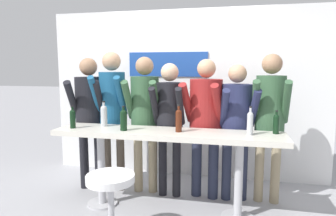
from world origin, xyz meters
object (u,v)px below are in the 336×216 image
Objects in this scene: tasting_table at (167,144)px; wine_bottle_3 at (73,118)px; person_center_right at (205,114)px; person_center at (170,115)px; person_far_left at (90,109)px; person_right at (236,118)px; person_far_right at (270,111)px; person_left at (112,105)px; wine_bottle_4 at (276,123)px; bar_stool at (111,197)px; wine_bottle_0 at (104,115)px; person_center_left at (145,109)px; wine_bottle_1 at (179,119)px; wine_bottle_2 at (124,119)px; wine_bottle_5 at (250,122)px.

wine_bottle_3 is (-1.10, -0.08, 0.27)m from tasting_table.
person_center is at bearing -160.98° from person_center_right.
person_far_left is 6.69× the size of wine_bottle_3.
person_right is 1.94m from wine_bottle_3.
person_right is 0.93× the size of person_far_right.
person_left is 7.28× the size of wine_bottle_4.
wine_bottle_0 reaches higher than bar_stool.
person_center_right is at bearing -3.54° from person_center_left.
person_left is at bearing -167.64° from person_center_right.
person_far_left is 2.30m from person_far_right.
wine_bottle_0 is 1.21× the size of wine_bottle_4.
wine_bottle_1 is (-0.62, -0.49, 0.04)m from person_right.
person_far_left is 0.84m from wine_bottle_2.
person_far_left is 2.09m from wine_bottle_5.
person_center_right is at bearing 137.27° from wine_bottle_5.
wine_bottle_4 reaches higher than tasting_table.
wine_bottle_5 is at bearing -22.67° from person_far_left.
person_center_left is at bearing 137.79° from wine_bottle_1.
person_center reaches higher than bar_stool.
bar_stool is at bearing -151.49° from wine_bottle_5.
person_right reaches higher than tasting_table.
person_center_left is at bearing 167.71° from person_center.
person_center is at bearing 166.72° from wine_bottle_4.
wine_bottle_2 is at bearing -132.87° from person_center.
wine_bottle_0 reaches higher than wine_bottle_1.
person_right is (1.16, 0.00, -0.07)m from person_center_left.
person_center_left is 0.90m from wine_bottle_3.
wine_bottle_0 is 0.37m from wine_bottle_2.
person_center_left is 5.81× the size of wine_bottle_0.
person_center_right is at bearing 32.44° from wine_bottle_2.
person_far_left is 0.98× the size of person_far_right.
person_center_right is at bearing -174.10° from person_far_right.
person_left is 0.35m from wine_bottle_0.
person_center is at bearing -8.58° from person_left.
wine_bottle_0 is (-0.42, 0.80, 0.64)m from bar_stool.
person_center reaches higher than wine_bottle_2.
person_far_left is (-0.77, 1.12, 0.66)m from bar_stool.
wine_bottle_5 is at bearing -31.77° from person_center_right.
wine_bottle_4 is (1.97, 0.02, -0.02)m from wine_bottle_0.
person_far_right is (1.53, 1.19, 0.69)m from bar_stool.
wine_bottle_2 is at bearing -156.31° from person_far_right.
person_center_left reaches higher than person_far_left.
person_far_left is at bearing 179.94° from person_center_left.
person_far_right reaches higher than wine_bottle_1.
wine_bottle_2 reaches higher than wine_bottle_4.
person_far_right is 6.82× the size of wine_bottle_3.
tasting_table is at bearing -84.16° from person_center.
person_center is 1.16m from wine_bottle_3.
person_center_left is 0.73m from wine_bottle_1.
wine_bottle_1 is 1.04m from wine_bottle_4.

